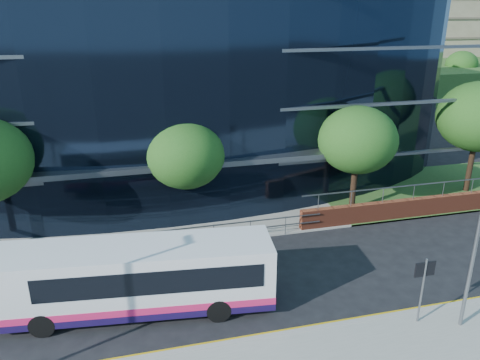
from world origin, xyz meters
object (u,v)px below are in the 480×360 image
object	(u,v)px
street_sign	(424,277)
tree_far_d	(479,117)
tree_dist_e	(364,67)
tree_dist_f	(461,64)
city_bus	(140,277)
tree_far_c	(358,140)
streetlight_east	(479,225)
tree_far_b	(186,156)

from	to	relation	value
street_sign	tree_far_d	xyz separation A→B (m)	(11.50, 11.59, 3.04)
tree_dist_e	tree_dist_f	size ratio (longest dim) A/B	1.08
tree_dist_f	city_bus	xyz separation A→B (m)	(-46.01, -40.00, -2.63)
street_sign	tree_dist_f	distance (m)	56.25
tree_far_c	city_bus	distance (m)	15.07
tree_far_c	tree_dist_f	world-z (taller)	tree_far_c
tree_far_c	tree_dist_f	distance (m)	46.67
tree_dist_f	tree_far_d	bearing A→B (deg)	-126.87
tree_dist_e	streetlight_east	size ratio (longest dim) A/B	0.81
tree_far_d	streetlight_east	bearing A→B (deg)	-129.40
tree_dist_e	tree_dist_f	xyz separation A→B (m)	(16.00, 2.00, -0.33)
street_sign	tree_dist_e	size ratio (longest dim) A/B	0.43
streetlight_east	tree_dist_e	bearing A→B (deg)	66.89
street_sign	tree_far_b	world-z (taller)	tree_far_b
city_bus	tree_far_d	bearing A→B (deg)	26.30
tree_far_c	tree_dist_e	bearing A→B (deg)	61.26
tree_far_c	streetlight_east	distance (m)	11.22
tree_dist_e	tree_far_b	bearing A→B (deg)	-131.52
tree_far_c	tree_dist_e	world-z (taller)	same
tree_far_c	tree_far_d	distance (m)	9.08
tree_dist_f	streetlight_east	size ratio (longest dim) A/B	0.76
street_sign	tree_far_d	distance (m)	16.61
tree_far_b	tree_dist_f	world-z (taller)	same
tree_dist_f	streetlight_east	bearing A→B (deg)	-127.58
tree_far_c	city_bus	size ratio (longest dim) A/B	0.58
tree_dist_f	streetlight_east	xyz separation A→B (m)	(-34.00, -44.17, 0.23)
tree_far_b	tree_far_c	distance (m)	10.02
tree_far_d	tree_dist_e	world-z (taller)	tree_far_d
streetlight_east	city_bus	xyz separation A→B (m)	(-12.01, 4.17, -2.86)
tree_far_b	streetlight_east	distance (m)	14.74
streetlight_east	city_bus	size ratio (longest dim) A/B	0.71
street_sign	tree_far_c	world-z (taller)	tree_far_c
tree_far_d	tree_dist_e	size ratio (longest dim) A/B	1.14
tree_far_d	streetlight_east	world-z (taller)	streetlight_east
streetlight_east	city_bus	distance (m)	13.03
tree_far_b	tree_dist_e	distance (m)	40.74
tree_far_b	tree_far_d	distance (m)	19.03
street_sign	tree_dist_f	world-z (taller)	tree_dist_f
tree_far_b	tree_far_d	size ratio (longest dim) A/B	0.81
street_sign	tree_far_c	xyz separation A→B (m)	(2.50, 10.59, 2.39)
tree_far_b	city_bus	size ratio (longest dim) A/B	0.54
tree_dist_f	city_bus	bearing A→B (deg)	-139.00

